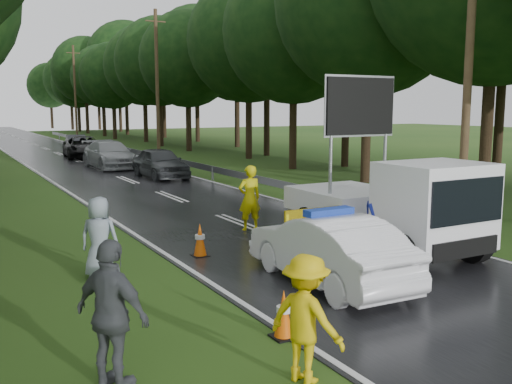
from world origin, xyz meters
TOP-DOWN VIEW (x-y plane):
  - ground at (0.00, 0.00)m, footprint 160.00×160.00m
  - road at (0.00, 30.00)m, footprint 7.00×140.00m
  - guardrail at (3.70, 29.67)m, footprint 0.12×60.06m
  - utility_pole_near at (5.20, 2.00)m, footprint 1.40×0.24m
  - utility_pole_mid at (5.20, 28.00)m, footprint 1.40×0.24m
  - utility_pole_far at (5.20, 54.00)m, footprint 1.40×0.24m
  - police_sedan at (-1.26, -0.26)m, footprint 1.69×4.38m
  - work_truck at (1.60, 0.94)m, footprint 2.49×5.48m
  - barrier at (0.34, 1.59)m, footprint 2.92×0.11m
  - officer at (-0.21, 5.00)m, footprint 0.73×0.51m
  - civilian at (0.76, 0.50)m, footprint 1.06×0.89m
  - bystander_left at (-4.00, -3.50)m, footprint 1.01×1.27m
  - bystander_mid at (-6.26, -2.46)m, footprint 1.01×1.23m
  - bystander_right at (-5.19, 2.50)m, footprint 1.01×0.95m
  - queue_car_first at (1.75, 18.08)m, footprint 1.86×4.55m
  - queue_car_second at (0.80, 24.08)m, footprint 2.43×5.52m
  - queue_car_third at (0.94, 31.60)m, footprint 3.04×5.66m
  - queue_car_fourth at (1.70, 37.60)m, footprint 1.89×4.21m
  - cone_near_left at (-3.50, -2.15)m, footprint 0.37×0.37m
  - cone_center at (0.50, 2.00)m, footprint 0.34×0.34m
  - cone_far at (1.40, 5.00)m, footprint 0.34×0.34m
  - cone_left_mid at (-2.67, 3.00)m, footprint 0.39×0.39m
  - cone_right at (3.19, 4.00)m, footprint 0.31×0.31m

SIDE VIEW (x-z plane):
  - ground at x=0.00m, z-range 0.00..0.00m
  - road at x=0.00m, z-range 0.00..0.02m
  - cone_right at x=3.19m, z-range -0.01..0.64m
  - cone_far at x=1.40m, z-range -0.01..0.70m
  - cone_center at x=0.50m, z-range -0.01..0.71m
  - cone_near_left at x=-3.50m, z-range -0.01..0.77m
  - cone_left_mid at x=-2.67m, z-range -0.01..0.81m
  - guardrail at x=3.70m, z-range 0.20..0.90m
  - queue_car_fourth at x=1.70m, z-range 0.00..1.34m
  - police_sedan at x=-1.26m, z-range -0.07..1.50m
  - queue_car_third at x=0.94m, z-range 0.00..1.51m
  - queue_car_first at x=1.75m, z-range 0.00..1.55m
  - queue_car_second at x=0.80m, z-range 0.00..1.58m
  - bystander_left at x=-4.00m, z-range 0.00..1.72m
  - bystander_right at x=-5.19m, z-range 0.00..1.73m
  - barrier at x=0.34m, z-range 0.31..1.52m
  - officer at x=-0.21m, z-range 0.00..1.92m
  - civilian at x=0.76m, z-range 0.00..1.93m
  - bystander_mid at x=-6.26m, z-range 0.00..1.97m
  - work_truck at x=1.60m, z-range -0.99..3.35m
  - utility_pole_near at x=5.20m, z-range 0.06..10.06m
  - utility_pole_mid at x=5.20m, z-range 0.06..10.06m
  - utility_pole_far at x=5.20m, z-range 0.06..10.06m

